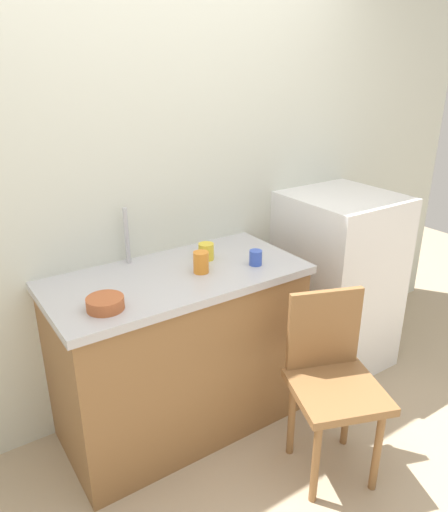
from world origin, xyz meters
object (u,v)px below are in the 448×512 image
at_px(refrigerator, 337,281).
at_px(cup_blue, 256,258).
at_px(chair, 332,378).
at_px(terracotta_bowl, 105,303).
at_px(cup_yellow, 206,251).
at_px(cup_orange, 201,262).

xyz_separation_m(refrigerator, cup_blue, (-0.75, -0.12, 0.38)).
xyz_separation_m(chair, terracotta_bowl, (-0.87, 0.49, 0.43)).
xyz_separation_m(terracotta_bowl, cup_yellow, (0.64, 0.23, 0.02)).
bearing_deg(chair, cup_yellow, 129.16).
bearing_deg(cup_yellow, cup_orange, -130.57).
distance_m(cup_yellow, cup_blue, 0.26).
bearing_deg(cup_orange, cup_yellow, 49.43).
bearing_deg(cup_blue, cup_orange, 165.03).
xyz_separation_m(chair, cup_blue, (-0.07, 0.51, 0.44)).
relative_size(terracotta_bowl, cup_orange, 1.48).
distance_m(refrigerator, cup_blue, 0.85).
bearing_deg(cup_orange, cup_blue, -14.97).
relative_size(refrigerator, cup_orange, 10.61).
bearing_deg(cup_blue, chair, -82.39).
relative_size(cup_yellow, cup_blue, 1.12).
bearing_deg(chair, cup_orange, 141.32).
distance_m(chair, cup_orange, 0.82).
xyz_separation_m(refrigerator, cup_yellow, (-0.92, 0.08, 0.38)).
xyz_separation_m(terracotta_bowl, cup_orange, (0.53, 0.10, 0.03)).
distance_m(terracotta_bowl, cup_blue, 0.81).
height_order(chair, cup_orange, cup_orange).
distance_m(terracotta_bowl, cup_yellow, 0.68).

